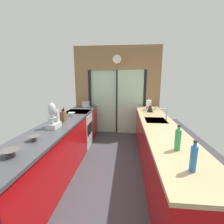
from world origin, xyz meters
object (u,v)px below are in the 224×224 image
Objects in this scene: stand_mixer at (53,118)px; kettle at (150,108)px; soap_bottle_near at (193,158)px; soap_bottle_far at (178,139)px; oven_range at (79,129)px; knife_block at (63,116)px; mixing_bowl_mid at (34,138)px; mixing_bowl_far at (72,114)px; paper_towel_roll at (149,105)px; stock_pot at (86,104)px; mixing_bowl_near at (10,153)px.

kettle is (1.78, 1.47, -0.06)m from stand_mixer.
soap_bottle_near is at bearing -90.06° from kettle.
oven_range is at bearing 131.38° from soap_bottle_far.
knife_block is 2.07m from kettle.
mixing_bowl_mid is 0.98m from knife_block.
oven_range is 6.05× the size of mixing_bowl_far.
mixing_bowl_mid is 1.86m from soap_bottle_near.
paper_towel_roll reaches higher than mixing_bowl_mid.
knife_block is 1.19× the size of stock_pot.
soap_bottle_near is (1.78, -0.10, 0.08)m from mixing_bowl_near.
mixing_bowl_near is at bearing -125.97° from kettle.
stand_mixer is at bearing -135.38° from paper_towel_roll.
stock_pot is at bearing 88.48° from oven_range.
soap_bottle_near is 0.97× the size of soap_bottle_far.
soap_bottle_near reaches higher than knife_block.
oven_range is at bearing 90.77° from stand_mixer.
paper_towel_roll reaches higher than kettle.
mixing_bowl_far is at bearing -87.89° from oven_range.
mixing_bowl_mid is at bearing 90.00° from mixing_bowl_near.
soap_bottle_far is (1.78, -1.54, 0.09)m from mixing_bowl_far.
mixing_bowl_near is 1.40m from knife_block.
soap_bottle_far is at bearing -3.45° from mixing_bowl_mid.
mixing_bowl_mid is 0.55× the size of soap_bottle_near.
mixing_bowl_mid is 0.58m from stand_mixer.
mixing_bowl_far is 2.65m from soap_bottle_near.
soap_bottle_near is (1.78, -3.16, 0.04)m from stock_pot.
mixing_bowl_far is at bearing 139.11° from soap_bottle_far.
soap_bottle_near is at bearing -60.59° from stock_pot.
knife_block is 0.95× the size of paper_towel_roll.
stand_mixer reaches higher than stock_pot.
soap_bottle_far is (1.80, -2.04, 0.59)m from oven_range.
stand_mixer is at bearing -90.01° from knife_block.
oven_range is at bearing 126.13° from soap_bottle_near.
oven_range is 5.94× the size of mixing_bowl_mid.
soap_bottle_near is at bearing -90.00° from soap_bottle_far.
kettle is at bearing 89.94° from soap_bottle_near.
knife_block reaches higher than mixing_bowl_mid.
stand_mixer is 2.07m from stock_pot.
stand_mixer is at bearing 90.00° from mixing_bowl_near.
mixing_bowl_far reaches higher than oven_range.
stand_mixer is 1.74× the size of kettle.
mixing_bowl_near is 0.66× the size of soap_bottle_far.
mixing_bowl_near is 1.79m from soap_bottle_near.
soap_bottle_far is (1.78, -0.67, -0.04)m from stand_mixer.
kettle is (1.78, 1.06, -0.00)m from knife_block.
mixing_bowl_near is 1.25× the size of mixing_bowl_far.
stock_pot is at bearing 161.47° from kettle.
stock_pot is at bearing 123.05° from soap_bottle_far.
stock_pot is 0.79× the size of soap_bottle_far.
knife_block reaches higher than mixing_bowl_near.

